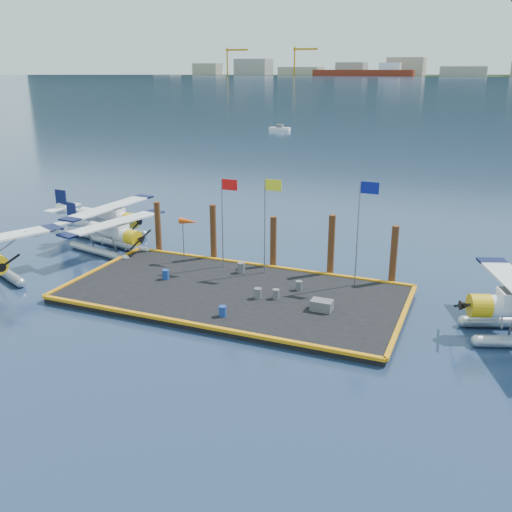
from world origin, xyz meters
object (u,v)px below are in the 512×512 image
Objects in this scene: crate at (322,305)px; piling_4 at (393,257)px; flagpole_red at (225,209)px; piling_0 at (158,229)px; drum_1 at (258,293)px; drum_2 at (276,294)px; piling_2 at (273,244)px; drum_5 at (241,268)px; piling_3 at (331,247)px; windsock at (189,223)px; seaplane_b at (112,235)px; drum_3 at (223,311)px; flagpole_yellow at (268,212)px; seaplane_c at (107,219)px; flagpole_blue at (362,218)px; piling_1 at (213,234)px; drum_0 at (166,274)px; drum_4 at (299,286)px.

piling_4 is at bearing 65.09° from crate.
piling_0 is at bearing 165.54° from flagpole_red.
drum_2 is (0.99, 0.35, -0.02)m from drum_1.
piling_2 is at bearing 180.00° from piling_4.
drum_2 is 4.89m from drum_5.
flagpole_red is at bearing -166.75° from piling_3.
windsock is at bearing -163.85° from piling_2.
drum_3 is (12.94, -8.03, -0.71)m from seaplane_b.
drum_2 is 7.36m from flagpole_red.
piling_4 is (13.53, 1.60, -1.23)m from windsock.
drum_5 is 0.58× the size of crate.
seaplane_b is 1.52× the size of flagpole_red.
crate is 0.29× the size of piling_4.
drum_5 is 4.14m from flagpole_yellow.
flagpole_blue reaches higher than seaplane_c.
seaplane_c is 3.12× the size of windsock.
drum_0 is at bearing -99.58° from piling_1.
windsock is at bearing 180.00° from flagpole_blue.
flagpole_blue is at bearing -8.51° from piling_1.
drum_0 is 10.77m from piling_3.
piling_2 is at bearing 43.69° from drum_0.
drum_0 is 10.59m from crate.
seaplane_c is at bearing 161.47° from drum_4.
piling_3 is (19.37, -2.48, 0.65)m from seaplane_c.
drum_3 is 9.68m from piling_3.
drum_4 is 0.15× the size of piling_2.
drum_1 is at bearing -45.39° from piling_1.
crate is at bearing 87.01° from seaplane_b.
flagpole_blue is (8.99, -0.00, 0.29)m from flagpole_red.
flagpole_red is 2.97m from windsock.
flagpole_yellow is 1.55× the size of piling_4.
drum_0 is 0.10× the size of flagpole_yellow.
piling_1 is (-5.76, 5.84, 1.39)m from drum_1.
piling_3 is at bearing 68.19° from drum_3.
piling_2 is at bearing 57.77° from drum_5.
drum_4 is (15.56, -2.83, -0.72)m from seaplane_b.
piling_0 is at bearing 136.74° from drum_3.
seaplane_b is 15.83m from drum_4.
drum_5 is (-1.84, 6.67, 0.05)m from drum_3.
crate is at bearing -29.29° from flagpole_red.
flagpole_red reaches higher than drum_4.
piling_2 is at bearing 102.16° from drum_1.
drum_0 is 0.52× the size of crate.
windsock is 4.02m from piling_0.
flagpole_yellow is at bearing -9.86° from piling_0.
piling_3 reaches higher than drum_5.
flagpole_red is 1.40× the size of piling_3.
drum_4 is 5.21m from flagpole_yellow.
drum_2 is at bearing -25.99° from piling_0.
piling_4 is (4.94, 3.70, 1.31)m from drum_4.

